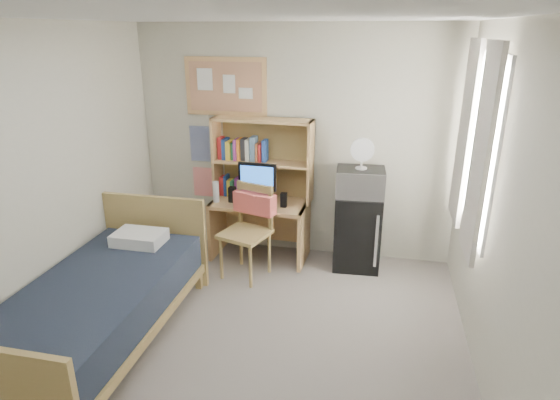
% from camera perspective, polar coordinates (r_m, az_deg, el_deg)
% --- Properties ---
extents(floor, '(3.60, 4.20, 0.02)m').
position_cam_1_polar(floor, '(4.03, -4.26, -18.86)').
color(floor, gray).
rests_on(floor, ground).
extents(ceiling, '(3.60, 4.20, 0.02)m').
position_cam_1_polar(ceiling, '(3.14, -5.57, 21.45)').
color(ceiling, white).
rests_on(ceiling, wall_back).
extents(wall_back, '(3.60, 0.04, 2.60)m').
position_cam_1_polar(wall_back, '(5.32, 1.74, 6.82)').
color(wall_back, beige).
rests_on(wall_back, floor).
extents(wall_left, '(0.04, 4.20, 2.60)m').
position_cam_1_polar(wall_left, '(4.24, -28.83, 0.78)').
color(wall_left, beige).
rests_on(wall_left, floor).
extents(wall_right, '(0.04, 4.20, 2.60)m').
position_cam_1_polar(wall_right, '(3.35, 26.22, -3.49)').
color(wall_right, beige).
rests_on(wall_right, floor).
extents(window_unit, '(0.10, 1.40, 1.70)m').
position_cam_1_polar(window_unit, '(4.37, 22.77, 6.36)').
color(window_unit, white).
rests_on(window_unit, wall_right).
extents(curtain_left, '(0.04, 0.55, 1.70)m').
position_cam_1_polar(curtain_left, '(3.98, 23.27, 5.08)').
color(curtain_left, beige).
rests_on(curtain_left, wall_right).
extents(curtain_right, '(0.04, 0.55, 1.70)m').
position_cam_1_polar(curtain_right, '(4.75, 21.63, 7.51)').
color(curtain_right, beige).
rests_on(curtain_right, wall_right).
extents(bulletin_board, '(0.94, 0.03, 0.64)m').
position_cam_1_polar(bulletin_board, '(5.39, -6.63, 13.57)').
color(bulletin_board, tan).
rests_on(bulletin_board, wall_back).
extents(poster_wave, '(0.30, 0.01, 0.42)m').
position_cam_1_polar(poster_wave, '(5.62, -9.45, 6.76)').
color(poster_wave, navy).
rests_on(poster_wave, wall_back).
extents(poster_japan, '(0.28, 0.01, 0.36)m').
position_cam_1_polar(poster_japan, '(5.75, -9.18, 2.20)').
color(poster_japan, red).
rests_on(poster_japan, wall_back).
extents(desk, '(1.11, 0.59, 0.68)m').
position_cam_1_polar(desk, '(5.42, -2.48, -3.67)').
color(desk, tan).
rests_on(desk, floor).
extents(desk_chair, '(0.63, 0.63, 1.00)m').
position_cam_1_polar(desk_chair, '(4.95, -4.31, -4.03)').
color(desk_chair, tan).
rests_on(desk_chair, floor).
extents(mini_fridge, '(0.53, 0.53, 0.85)m').
position_cam_1_polar(mini_fridge, '(5.26, 9.39, -3.68)').
color(mini_fridge, black).
rests_on(mini_fridge, floor).
extents(bed, '(1.06, 2.11, 0.58)m').
position_cam_1_polar(bed, '(4.31, -21.10, -12.59)').
color(bed, black).
rests_on(bed, floor).
extents(hutch, '(1.14, 0.34, 0.93)m').
position_cam_1_polar(hutch, '(5.29, -2.13, 4.95)').
color(hutch, tan).
rests_on(hutch, desk).
extents(monitor, '(0.43, 0.05, 0.46)m').
position_cam_1_polar(monitor, '(5.16, -2.77, 1.84)').
color(monitor, black).
rests_on(monitor, desk).
extents(keyboard, '(0.43, 0.15, 0.02)m').
position_cam_1_polar(keyboard, '(5.11, -3.20, -0.95)').
color(keyboard, black).
rests_on(keyboard, desk).
extents(speaker_left, '(0.08, 0.08, 0.18)m').
position_cam_1_polar(speaker_left, '(5.30, -5.84, 0.66)').
color(speaker_left, black).
rests_on(speaker_left, desk).
extents(speaker_right, '(0.07, 0.07, 0.16)m').
position_cam_1_polar(speaker_right, '(5.13, 0.46, 0.01)').
color(speaker_right, black).
rests_on(speaker_right, desk).
extents(water_bottle, '(0.07, 0.07, 0.24)m').
position_cam_1_polar(water_bottle, '(5.32, -7.82, 1.00)').
color(water_bottle, white).
rests_on(water_bottle, desk).
extents(hoodie, '(0.49, 0.28, 0.22)m').
position_cam_1_polar(hoodie, '(5.00, -3.11, -0.34)').
color(hoodie, '#E45F56').
rests_on(hoodie, desk_chair).
extents(microwave, '(0.53, 0.41, 0.29)m').
position_cam_1_polar(microwave, '(5.04, 9.76, 2.17)').
color(microwave, '#BBBBC0').
rests_on(microwave, mini_fridge).
extents(desk_fan, '(0.26, 0.26, 0.30)m').
position_cam_1_polar(desk_fan, '(4.96, 9.96, 5.45)').
color(desk_fan, white).
rests_on(desk_fan, microwave).
extents(pillow, '(0.47, 0.33, 0.11)m').
position_cam_1_polar(pillow, '(4.71, -16.77, -4.43)').
color(pillow, white).
rests_on(pillow, bed).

